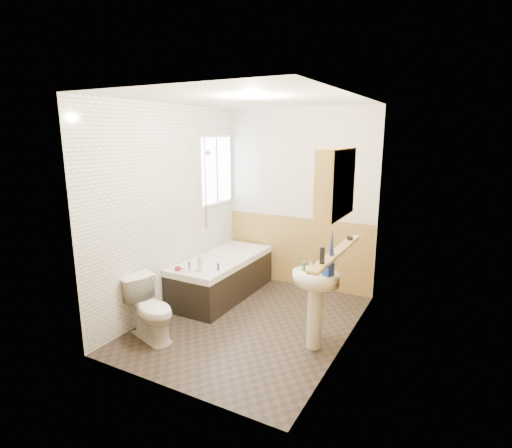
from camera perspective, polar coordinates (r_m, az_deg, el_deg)
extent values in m
plane|color=#2A231E|center=(4.79, -0.88, -13.89)|extent=(2.80, 2.80, 0.00)
plane|color=white|center=(4.30, -0.99, 17.44)|extent=(2.80, 2.80, 0.00)
cube|color=beige|center=(5.63, 6.10, 3.50)|extent=(2.20, 0.02, 2.50)
cube|color=beige|center=(3.26, -13.15, -3.65)|extent=(2.20, 0.02, 2.50)
cube|color=beige|center=(5.00, -12.11, 2.12)|extent=(0.02, 2.80, 2.50)
cube|color=beige|center=(3.97, 13.21, -0.70)|extent=(0.02, 2.80, 2.50)
cube|color=#AF8C47|center=(4.21, 12.39, -10.65)|extent=(0.01, 2.80, 1.00)
cube|color=#AF8C47|center=(3.55, -12.27, -15.25)|extent=(2.20, 0.01, 1.00)
cube|color=#AF8C47|center=(5.78, 5.84, -3.89)|extent=(2.20, 0.01, 1.00)
cube|color=white|center=(4.99, -11.92, 2.10)|extent=(0.01, 2.80, 2.50)
cube|color=white|center=(5.86, -0.53, 8.86)|extent=(0.75, 0.01, 1.50)
cube|color=white|center=(5.67, -5.71, 7.66)|extent=(0.03, 0.79, 0.99)
cube|color=white|center=(5.67, -5.61, 7.65)|extent=(0.01, 0.70, 0.90)
cube|color=white|center=(5.66, -5.60, 7.65)|extent=(0.01, 0.04, 0.90)
cube|color=black|center=(5.47, -4.85, -7.82)|extent=(0.70, 1.60, 0.46)
cube|color=white|center=(5.38, -4.90, -5.14)|extent=(0.70, 1.60, 0.08)
cube|color=white|center=(5.39, -4.90, -5.24)|extent=(0.56, 1.46, 0.04)
cylinder|color=silver|center=(4.81, -9.49, -6.10)|extent=(0.04, 0.04, 0.14)
sphere|color=silver|center=(4.87, -10.32, -6.25)|extent=(0.06, 0.06, 0.06)
sphere|color=silver|center=(4.77, -8.62, -6.62)|extent=(0.06, 0.06, 0.06)
cylinder|color=silver|center=(5.44, -7.27, 5.74)|extent=(0.02, 0.02, 1.22)
cylinder|color=silver|center=(5.54, -7.11, -0.03)|extent=(0.04, 0.04, 0.02)
cylinder|color=silver|center=(5.40, -7.44, 11.65)|extent=(0.04, 0.04, 0.02)
cylinder|color=silver|center=(5.38, -6.95, 10.02)|extent=(0.07, 0.08, 0.09)
imported|color=white|center=(4.48, -14.80, -11.75)|extent=(0.74, 0.55, 0.65)
cylinder|color=white|center=(4.21, 8.35, -13.02)|extent=(0.16, 0.16, 0.66)
ellipsoid|color=white|center=(4.05, 8.55, -7.66)|extent=(0.47, 0.38, 0.13)
cylinder|color=silver|center=(4.12, 7.83, -5.76)|extent=(0.03, 0.03, 0.08)
cylinder|color=silver|center=(4.07, 10.25, -6.12)|extent=(0.03, 0.03, 0.08)
cylinder|color=silver|center=(4.07, 8.96, -5.65)|extent=(0.02, 0.11, 0.09)
cube|color=#AF8C47|center=(3.90, 11.50, -3.94)|extent=(0.10, 1.37, 0.03)
cube|color=#AF8C47|center=(3.72, 11.31, 5.75)|extent=(0.17, 0.69, 0.62)
cube|color=silver|center=(3.58, 9.20, 5.58)|extent=(0.01, 0.27, 0.47)
cube|color=silver|center=(3.90, 10.83, 6.09)|extent=(0.01, 0.27, 0.47)
cylinder|color=black|center=(3.48, 9.44, -4.43)|extent=(0.06, 0.06, 0.15)
cone|color=navy|center=(3.71, 10.81, -2.63)|extent=(0.06, 0.06, 0.24)
cylinder|color=black|center=(4.31, 13.28, -1.94)|extent=(0.08, 0.08, 0.04)
imported|color=#19339E|center=(3.93, 10.25, -6.65)|extent=(0.16, 0.21, 0.09)
cylinder|color=#388447|center=(4.02, 6.85, -6.03)|extent=(0.04, 0.04, 0.10)
cube|color=silver|center=(4.82, -7.98, -5.74)|extent=(0.06, 0.05, 0.19)
cylinder|color=maroon|center=(4.93, -11.12, -6.27)|extent=(0.09, 0.09, 0.04)
cylinder|color=#19339E|center=(4.86, -5.42, -6.12)|extent=(0.04, 0.04, 0.09)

